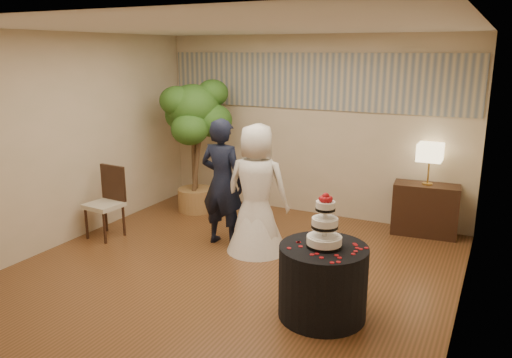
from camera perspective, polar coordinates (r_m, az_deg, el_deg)
The scene contains 15 objects.
floor at distance 6.10m, azimuth -2.57°, elevation -10.33°, with size 5.00×5.00×0.00m, color brown.
ceiling at distance 5.54m, azimuth -2.91°, elevation 16.94°, with size 5.00×5.00×0.00m, color white.
wall_back at distance 7.90m, azimuth 6.26°, elevation 5.97°, with size 5.00×0.06×2.80m, color beige.
wall_front at distance 3.77m, azimuth -21.82°, elevation -4.57°, with size 5.00×0.06×2.80m, color beige.
wall_left at distance 7.21m, azimuth -20.36°, elevation 4.32°, with size 0.06×5.00×2.80m, color beige.
wall_right at distance 4.96m, azimuth 23.29°, elevation -0.26°, with size 0.06×5.00×2.80m, color beige.
mural_border at distance 7.81m, azimuth 6.36°, elevation 11.03°, with size 4.90×0.02×0.85m, color gray.
groom at distance 6.63m, azimuth -3.86°, elevation -0.41°, with size 0.63×0.41×1.72m, color black.
bride at distance 6.38m, azimuth 0.08°, elevation -1.12°, with size 0.82×0.79×1.69m, color white.
cake_table at distance 5.03m, azimuth 7.63°, elevation -11.54°, with size 0.87×0.87×0.73m, color black.
wedding_cake at distance 4.78m, azimuth 7.89°, elevation -4.68°, with size 0.35×0.35×0.54m, color white, non-canonical shape.
console at distance 7.48m, azimuth 18.76°, elevation -3.32°, with size 0.89×0.39×0.74m, color black.
table_lamp at distance 7.32m, azimuth 19.17°, elevation 1.61°, with size 0.33×0.33×0.58m, color beige, non-canonical shape.
ficus_tree at distance 8.03m, azimuth -7.08°, elevation 3.80°, with size 1.03×1.03×2.17m, color #2E5C1D, non-canonical shape.
side_chair at distance 7.25m, azimuth -17.01°, elevation -2.66°, with size 0.46×0.48×1.00m, color black, non-canonical shape.
Camera 1 is at (2.73, -4.82, 2.57)m, focal length 35.00 mm.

